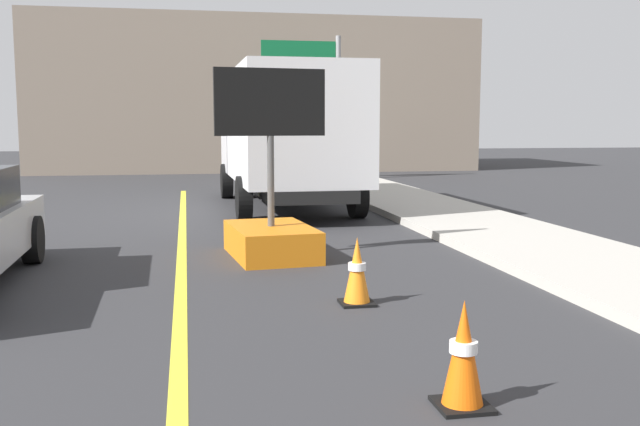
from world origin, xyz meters
name	(u,v)px	position (x,y,z in m)	size (l,w,h in m)	color
arrow_board_trailer	(271,224)	(1.28, 12.98, 0.48)	(1.60, 1.91, 2.70)	orange
box_truck	(286,133)	(2.35, 19.05, 1.72)	(2.72, 7.31, 3.12)	black
highway_guide_sign	(316,82)	(4.61, 27.59, 3.42)	(2.79, 0.18, 5.00)	gray
far_building_block	(253,98)	(3.12, 35.35, 3.16)	(18.39, 7.83, 6.31)	gray
traffic_cone_mid_lane	(463,355)	(1.89, 7.15, 0.36)	(0.36, 0.36, 0.74)	black
traffic_cone_far_lane	(357,272)	(1.85, 10.03, 0.35)	(0.36, 0.36, 0.72)	black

